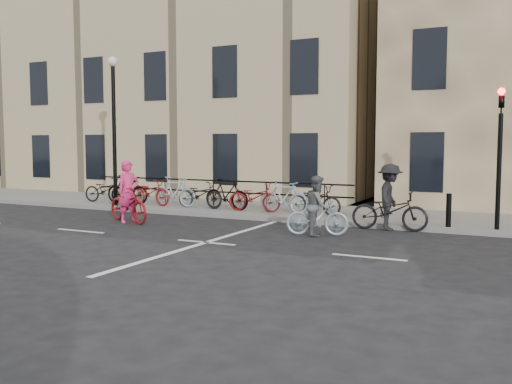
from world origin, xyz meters
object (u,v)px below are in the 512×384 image
at_px(cyclist_pink, 128,201).
at_px(traffic_light, 500,141).
at_px(cyclist_grey, 317,211).
at_px(cyclist_dark, 390,204).
at_px(lamp_post, 114,112).

bearing_deg(cyclist_pink, traffic_light, -54.39).
relative_size(traffic_light, cyclist_grey, 2.33).
bearing_deg(cyclist_grey, cyclist_dark, -58.94).
height_order(cyclist_pink, cyclist_dark, cyclist_pink).
bearing_deg(lamp_post, traffic_light, -0.27).
relative_size(traffic_light, cyclist_dark, 1.84).
height_order(traffic_light, cyclist_dark, traffic_light).
distance_m(lamp_post, cyclist_grey, 9.26).
distance_m(cyclist_grey, cyclist_dark, 2.25).
bearing_deg(traffic_light, cyclist_pink, -166.69).
bearing_deg(cyclist_pink, cyclist_dark, -52.95).
distance_m(traffic_light, cyclist_pink, 10.55).
relative_size(cyclist_grey, cyclist_dark, 0.79).
bearing_deg(cyclist_dark, lamp_post, 82.13).
bearing_deg(lamp_post, cyclist_grey, -14.50).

